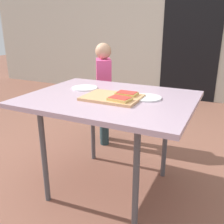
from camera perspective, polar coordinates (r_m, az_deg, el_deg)
name	(u,v)px	position (r m, az deg, el deg)	size (l,w,h in m)	color
ground_plane	(110,186)	(2.04, -0.54, -16.43)	(16.00, 16.00, 0.00)	brown
house_wall_back	(191,4)	(4.42, 17.34, 22.22)	(8.00, 0.20, 2.98)	#BCB7A8
house_door	(191,37)	(4.30, 17.42, 15.75)	(0.90, 0.02, 2.00)	black
dining_table	(109,104)	(1.74, -0.61, 1.73)	(1.13, 0.88, 0.72)	#B194A7
cutting_board	(112,97)	(1.67, 0.02, 3.30)	(0.37, 0.28, 0.02)	tan
pizza_slice_far_right	(127,94)	(1.69, 3.34, 4.17)	(0.14, 0.10, 0.02)	tan
pizza_slice_near_right	(120,99)	(1.57, 1.78, 3.00)	(0.15, 0.11, 0.02)	tan
plate_white_left	(85,88)	(1.96, -6.19, 5.44)	(0.20, 0.20, 0.01)	white
plate_white_right	(146,98)	(1.69, 7.79, 3.23)	(0.20, 0.20, 0.01)	white
child_left	(104,88)	(2.55, -1.89, 5.33)	(0.24, 0.28, 1.02)	#253B3F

